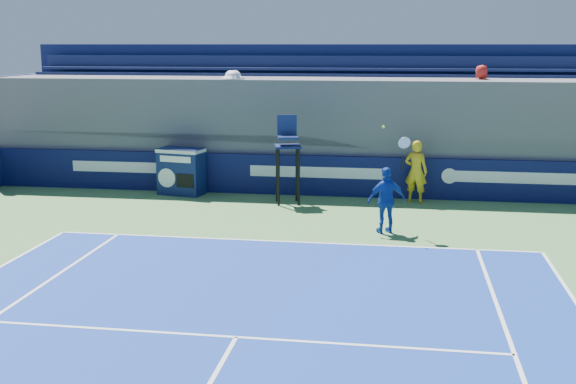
% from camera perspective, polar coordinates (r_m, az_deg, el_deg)
% --- Properties ---
extents(ball_person, '(0.74, 0.59, 1.78)m').
position_cam_1_polar(ball_person, '(20.59, 10.08, 1.62)').
color(ball_person, gold).
rests_on(ball_person, apron).
extents(back_hoarding, '(20.40, 0.21, 1.20)m').
position_cam_1_polar(back_hoarding, '(21.28, 2.35, 1.29)').
color(back_hoarding, '#0B1041').
rests_on(back_hoarding, ground).
extents(match_clock, '(1.43, 0.95, 1.40)m').
position_cam_1_polar(match_clock, '(21.63, -8.43, 1.73)').
color(match_clock, '#0F1B4C').
rests_on(match_clock, ground).
extents(umpire_chair, '(0.85, 0.85, 2.48)m').
position_cam_1_polar(umpire_chair, '(20.06, -0.03, 3.36)').
color(umpire_chair, black).
rests_on(umpire_chair, ground).
extents(tennis_player, '(1.03, 0.71, 2.57)m').
position_cam_1_polar(tennis_player, '(17.13, 7.80, -0.63)').
color(tennis_player, '#13399C').
rests_on(tennis_player, apron).
extents(stadium_seating, '(21.00, 4.05, 4.40)m').
position_cam_1_polar(stadium_seating, '(23.11, 2.95, 5.21)').
color(stadium_seating, '#55555A').
rests_on(stadium_seating, ground).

